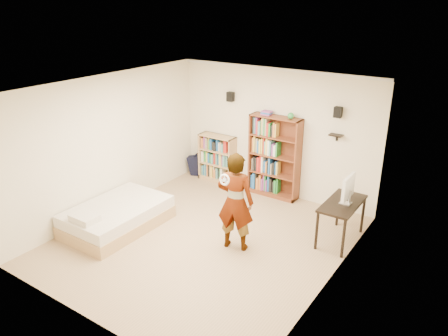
# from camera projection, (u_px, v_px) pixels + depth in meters

# --- Properties ---
(ground) EXTENTS (4.50, 5.00, 0.01)m
(ground) POSITION_uv_depth(u_px,v_px,m) (205.00, 240.00, 7.71)
(ground) COLOR tan
(ground) RESTS_ON ground
(room_shell) EXTENTS (4.52, 5.02, 2.71)m
(room_shell) POSITION_uv_depth(u_px,v_px,m) (203.00, 145.00, 7.06)
(room_shell) COLOR beige
(room_shell) RESTS_ON ground
(crown_molding) EXTENTS (4.50, 5.00, 0.06)m
(crown_molding) POSITION_uv_depth(u_px,v_px,m) (202.00, 90.00, 6.73)
(crown_molding) COLOR silver
(crown_molding) RESTS_ON room_shell
(speaker_left) EXTENTS (0.14, 0.12, 0.20)m
(speaker_left) POSITION_uv_depth(u_px,v_px,m) (230.00, 97.00, 9.37)
(speaker_left) COLOR black
(speaker_left) RESTS_ON room_shell
(speaker_right) EXTENTS (0.14, 0.12, 0.20)m
(speaker_right) POSITION_uv_depth(u_px,v_px,m) (338.00, 112.00, 8.12)
(speaker_right) COLOR black
(speaker_right) RESTS_ON room_shell
(wall_shelf) EXTENTS (0.25, 0.16, 0.02)m
(wall_shelf) POSITION_uv_depth(u_px,v_px,m) (336.00, 135.00, 8.29)
(wall_shelf) COLOR black
(wall_shelf) RESTS_ON room_shell
(tall_bookshelf) EXTENTS (1.10, 0.32, 1.75)m
(tall_bookshelf) POSITION_uv_depth(u_px,v_px,m) (274.00, 157.00, 9.14)
(tall_bookshelf) COLOR brown
(tall_bookshelf) RESTS_ON ground
(low_bookshelf) EXTENTS (0.87, 0.33, 1.09)m
(low_bookshelf) POSITION_uv_depth(u_px,v_px,m) (217.00, 158.00, 10.02)
(low_bookshelf) COLOR tan
(low_bookshelf) RESTS_ON ground
(computer_desk) EXTENTS (0.54, 1.08, 0.74)m
(computer_desk) POSITION_uv_depth(u_px,v_px,m) (341.00, 222.00, 7.57)
(computer_desk) COLOR black
(computer_desk) RESTS_ON ground
(imac) EXTENTS (0.18, 0.52, 0.51)m
(imac) POSITION_uv_depth(u_px,v_px,m) (347.00, 190.00, 7.31)
(imac) COLOR silver
(imac) RESTS_ON computer_desk
(daybed) EXTENTS (1.23, 1.89, 0.56)m
(daybed) POSITION_uv_depth(u_px,v_px,m) (117.00, 214.00, 8.04)
(daybed) COLOR white
(daybed) RESTS_ON ground
(person) EXTENTS (0.71, 0.55, 1.71)m
(person) POSITION_uv_depth(u_px,v_px,m) (235.00, 202.00, 7.19)
(person) COLOR black
(person) RESTS_ON ground
(wii_wheel) EXTENTS (0.19, 0.07, 0.19)m
(wii_wheel) POSITION_uv_depth(u_px,v_px,m) (225.00, 180.00, 6.76)
(wii_wheel) COLOR silver
(wii_wheel) RESTS_ON person
(navy_bag) EXTENTS (0.43, 0.35, 0.50)m
(navy_bag) POSITION_uv_depth(u_px,v_px,m) (196.00, 165.00, 10.44)
(navy_bag) COLOR black
(navy_bag) RESTS_ON ground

